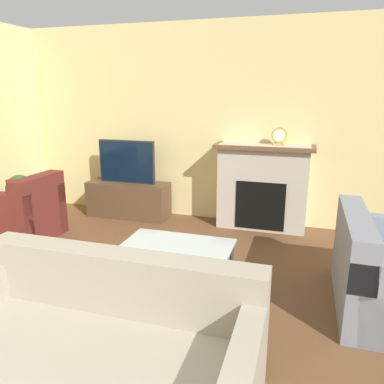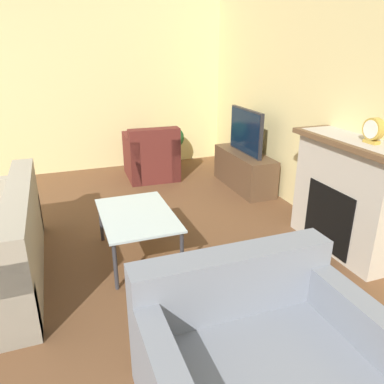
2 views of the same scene
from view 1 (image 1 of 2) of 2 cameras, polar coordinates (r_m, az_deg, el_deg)
The scene contains 9 objects.
wall_back at distance 5.28m, azimuth 2.69°, elevation 10.25°, with size 8.55×0.06×2.70m.
fireplace at distance 5.05m, azimuth 10.71°, elevation 1.06°, with size 1.28×0.44×1.13m.
tv_stand at distance 5.59m, azimuth -9.63°, elevation -1.11°, with size 1.19×0.41×0.51m.
tv at distance 5.45m, azimuth -9.90°, elevation 4.58°, with size 0.85×0.06×0.61m.
couch_sectional at distance 2.46m, azimuth -14.48°, elevation -23.56°, with size 1.89×0.98×0.82m.
armchair_by_window at distance 5.15m, azimuth -24.33°, elevation -3.18°, with size 0.86×0.77×0.82m.
coffee_table at distance 3.40m, azimuth -2.50°, elevation -8.97°, with size 0.99×0.66×0.46m.
potted_plant at distance 5.78m, azimuth -24.69°, elevation -0.13°, with size 0.37×0.37×0.67m.
mantel_clock at distance 4.92m, azimuth 13.16°, elevation 8.33°, with size 0.19×0.07×0.22m.
Camera 1 is at (1.30, -0.56, 1.81)m, focal length 35.00 mm.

